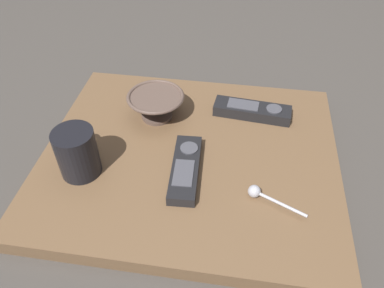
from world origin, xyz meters
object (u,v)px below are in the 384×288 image
at_px(tv_remote_near, 252,111).
at_px(tv_remote_far, 186,169).
at_px(coffee_mug, 77,152).
at_px(cereal_bowl, 156,105).
at_px(teaspoon, 260,194).

relative_size(tv_remote_near, tv_remote_far, 1.04).
height_order(tv_remote_near, tv_remote_far, tv_remote_near).
xyz_separation_m(coffee_mug, tv_remote_far, (-0.21, -0.02, -0.04)).
bearing_deg(tv_remote_far, tv_remote_near, -120.94).
xyz_separation_m(tv_remote_near, tv_remote_far, (0.12, 0.20, -0.00)).
distance_m(cereal_bowl, teaspoon, 0.32).
xyz_separation_m(coffee_mug, teaspoon, (-0.35, 0.02, -0.04)).
height_order(coffee_mug, teaspoon, coffee_mug).
bearing_deg(teaspoon, coffee_mug, -3.00).
xyz_separation_m(coffee_mug, tv_remote_near, (-0.33, -0.23, -0.04)).
distance_m(cereal_bowl, coffee_mug, 0.22).
distance_m(coffee_mug, tv_remote_far, 0.21).
bearing_deg(tv_remote_far, cereal_bowl, -59.51).
bearing_deg(tv_remote_near, coffee_mug, 34.52).
distance_m(teaspoon, tv_remote_near, 0.25).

